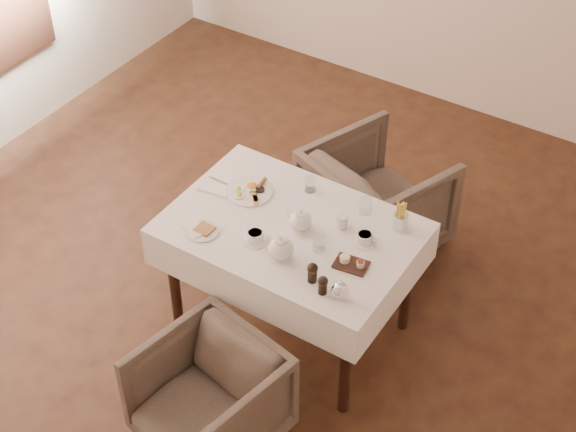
# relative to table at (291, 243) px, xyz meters

# --- Properties ---
(table) EXTENTS (1.28, 0.88, 0.75)m
(table) POSITION_rel_table_xyz_m (0.00, 0.00, 0.00)
(table) COLOR black
(table) RESTS_ON ground
(armchair_near) EXTENTS (0.73, 0.74, 0.58)m
(armchair_near) POSITION_rel_table_xyz_m (0.06, -0.83, -0.35)
(armchair_near) COLOR #473D34
(armchair_near) RESTS_ON ground
(armchair_far) EXTENTS (0.94, 0.95, 0.68)m
(armchair_far) POSITION_rel_table_xyz_m (0.05, 0.89, -0.30)
(armchair_far) COLOR #473D34
(armchair_far) RESTS_ON ground
(breakfast_plate) EXTENTS (0.26, 0.26, 0.03)m
(breakfast_plate) POSITION_rel_table_xyz_m (-0.34, 0.12, 0.13)
(breakfast_plate) COLOR white
(breakfast_plate) RESTS_ON table
(side_plate) EXTENTS (0.19, 0.18, 0.02)m
(side_plate) POSITION_rel_table_xyz_m (-0.37, -0.28, 0.12)
(side_plate) COLOR white
(side_plate) RESTS_ON table
(teapot_centre) EXTENTS (0.17, 0.14, 0.13)m
(teapot_centre) POSITION_rel_table_xyz_m (0.05, 0.01, 0.18)
(teapot_centre) COLOR white
(teapot_centre) RESTS_ON table
(teapot_front) EXTENTS (0.20, 0.17, 0.14)m
(teapot_front) POSITION_rel_table_xyz_m (0.08, -0.22, 0.19)
(teapot_front) COLOR white
(teapot_front) RESTS_ON table
(creamer) EXTENTS (0.07, 0.07, 0.07)m
(creamer) POSITION_rel_table_xyz_m (0.22, 0.14, 0.16)
(creamer) COLOR white
(creamer) RESTS_ON table
(teacup_near) EXTENTS (0.13, 0.13, 0.06)m
(teacup_near) POSITION_rel_table_xyz_m (-0.09, -0.19, 0.14)
(teacup_near) COLOR white
(teacup_near) RESTS_ON table
(teacup_far) EXTENTS (0.12, 0.12, 0.06)m
(teacup_far) POSITION_rel_table_xyz_m (0.38, 0.10, 0.14)
(teacup_far) COLOR white
(teacup_far) RESTS_ON table
(glass_left) EXTENTS (0.07, 0.07, 0.09)m
(glass_left) POSITION_rel_table_xyz_m (-0.07, 0.31, 0.16)
(glass_left) COLOR silver
(glass_left) RESTS_ON table
(glass_mid) EXTENTS (0.07, 0.07, 0.09)m
(glass_mid) POSITION_rel_table_xyz_m (0.21, -0.07, 0.16)
(glass_mid) COLOR silver
(glass_mid) RESTS_ON table
(glass_right) EXTENTS (0.08, 0.08, 0.09)m
(glass_right) POSITION_rel_table_xyz_m (0.27, 0.31, 0.16)
(glass_right) COLOR silver
(glass_right) RESTS_ON table
(condiment_board) EXTENTS (0.18, 0.13, 0.04)m
(condiment_board) POSITION_rel_table_xyz_m (0.40, -0.08, 0.13)
(condiment_board) COLOR black
(condiment_board) RESTS_ON table
(pepper_mill_left) EXTENTS (0.06, 0.06, 0.11)m
(pepper_mill_left) POSITION_rel_table_xyz_m (0.29, -0.27, 0.17)
(pepper_mill_left) COLOR black
(pepper_mill_left) RESTS_ON table
(pepper_mill_right) EXTENTS (0.06, 0.06, 0.10)m
(pepper_mill_right) POSITION_rel_table_xyz_m (0.38, -0.31, 0.17)
(pepper_mill_right) COLOR black
(pepper_mill_right) RESTS_ON table
(silver_pot) EXTENTS (0.12, 0.10, 0.11)m
(silver_pot) POSITION_rel_table_xyz_m (0.46, -0.30, 0.17)
(silver_pot) COLOR white
(silver_pot) RESTS_ON table
(fries_cup) EXTENTS (0.08, 0.08, 0.16)m
(fries_cup) POSITION_rel_table_xyz_m (0.48, 0.29, 0.19)
(fries_cup) COLOR silver
(fries_cup) RESTS_ON table
(cutlery_fork) EXTENTS (0.18, 0.02, 0.00)m
(cutlery_fork) POSITION_rel_table_xyz_m (-0.51, 0.10, 0.12)
(cutlery_fork) COLOR silver
(cutlery_fork) RESTS_ON table
(cutlery_knife) EXTENTS (0.19, 0.05, 0.00)m
(cutlery_knife) POSITION_rel_table_xyz_m (-0.49, -0.01, 0.12)
(cutlery_knife) COLOR silver
(cutlery_knife) RESTS_ON table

